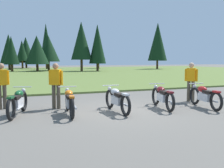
# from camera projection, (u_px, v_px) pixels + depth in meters

# --- Properties ---
(ground_plane) EXTENTS (140.00, 140.00, 0.00)m
(ground_plane) POSITION_uv_depth(u_px,v_px,m) (118.00, 111.00, 8.79)
(ground_plane) COLOR #605B54
(grass_moorland) EXTENTS (80.00, 44.00, 0.10)m
(grass_moorland) POSITION_uv_depth(u_px,v_px,m) (42.00, 73.00, 33.71)
(grass_moorland) COLOR #5B7033
(grass_moorland) RESTS_ON ground
(forest_treeline) EXTENTS (38.08, 27.83, 8.82)m
(forest_treeline) POSITION_uv_depth(u_px,v_px,m) (30.00, 43.00, 38.35)
(forest_treeline) COLOR #47331E
(forest_treeline) RESTS_ON ground
(motorcycle_british_green) EXTENTS (0.81, 2.04, 0.88)m
(motorcycle_british_green) POSITION_uv_depth(u_px,v_px,m) (18.00, 102.00, 8.10)
(motorcycle_british_green) COLOR black
(motorcycle_british_green) RESTS_ON ground
(motorcycle_orange) EXTENTS (0.62, 2.10, 0.88)m
(motorcycle_orange) POSITION_uv_depth(u_px,v_px,m) (69.00, 101.00, 8.21)
(motorcycle_orange) COLOR black
(motorcycle_orange) RESTS_ON ground
(motorcycle_silver) EXTENTS (0.62, 2.10, 0.88)m
(motorcycle_silver) POSITION_uv_depth(u_px,v_px,m) (117.00, 99.00, 8.65)
(motorcycle_silver) COLOR black
(motorcycle_silver) RESTS_ON ground
(motorcycle_maroon) EXTENTS (0.65, 2.08, 0.88)m
(motorcycle_maroon) POSITION_uv_depth(u_px,v_px,m) (162.00, 96.00, 9.29)
(motorcycle_maroon) COLOR black
(motorcycle_maroon) RESTS_ON ground
(motorcycle_red) EXTENTS (0.62, 2.09, 0.88)m
(motorcycle_red) POSITION_uv_depth(u_px,v_px,m) (205.00, 96.00, 9.40)
(motorcycle_red) COLOR black
(motorcycle_red) RESTS_ON ground
(rider_with_back_turned) EXTENTS (0.48, 0.38, 1.67)m
(rider_with_back_turned) POSITION_uv_depth(u_px,v_px,m) (56.00, 83.00, 9.15)
(rider_with_back_turned) COLOR #4C4233
(rider_with_back_turned) RESTS_ON ground
(rider_in_hivis_vest) EXTENTS (0.53, 0.32, 1.67)m
(rider_in_hivis_vest) POSITION_uv_depth(u_px,v_px,m) (2.00, 83.00, 9.07)
(rider_in_hivis_vest) COLOR #4C4233
(rider_in_hivis_vest) RESTS_ON ground
(rider_checking_bike) EXTENTS (0.40, 0.45, 1.67)m
(rider_checking_bike) POSITION_uv_depth(u_px,v_px,m) (191.00, 80.00, 10.71)
(rider_checking_bike) COLOR #4C4233
(rider_checking_bike) RESTS_ON ground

